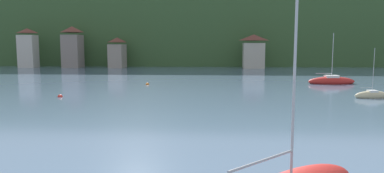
{
  "coord_description": "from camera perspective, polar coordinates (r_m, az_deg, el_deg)",
  "views": [
    {
      "loc": [
        1.82,
        16.16,
        6.03
      ],
      "look_at": [
        0.0,
        45.31,
        2.61
      ],
      "focal_mm": 32.69,
      "sensor_mm": 36.0,
      "label": 1
    }
  ],
  "objects": [
    {
      "name": "wooded_hillside",
      "position": [
        139.91,
        11.52,
        7.53
      ],
      "size": [
        352.0,
        68.22,
        35.66
      ],
      "color": "#38562D",
      "rests_on": "ground_plane"
    },
    {
      "name": "mooring_buoy_far",
      "position": [
        44.21,
        -20.72,
        -1.6
      ],
      "size": [
        0.59,
        0.59,
        0.59
      ],
      "primitive_type": "sphere",
      "color": "red",
      "rests_on": "ground_plane"
    },
    {
      "name": "sailboat_far_1",
      "position": [
        45.72,
        27.31,
        -1.3
      ],
      "size": [
        4.33,
        1.94,
        6.06
      ],
      "rotation": [
        0.0,
        0.0,
        0.17
      ],
      "color": "#CCBC8E",
      "rests_on": "ground_plane"
    },
    {
      "name": "mooring_buoy_near",
      "position": [
        54.79,
        -7.28,
        0.3
      ],
      "size": [
        0.58,
        0.58,
        0.58
      ],
      "primitive_type": "sphere",
      "color": "orange",
      "rests_on": "ground_plane"
    },
    {
      "name": "shore_building_westcentral",
      "position": [
        102.48,
        -18.91,
        6.01
      ],
      "size": [
        4.9,
        5.2,
        11.33
      ],
      "color": "gray",
      "rests_on": "ground_plane"
    },
    {
      "name": "shore_building_west",
      "position": [
        107.27,
        -25.2,
        5.62
      ],
      "size": [
        4.67,
        3.89,
        10.8
      ],
      "color": "beige",
      "rests_on": "ground_plane"
    },
    {
      "name": "sailboat_far_2",
      "position": [
        59.95,
        21.8,
        0.8
      ],
      "size": [
        7.55,
        2.89,
        8.44
      ],
      "rotation": [
        0.0,
        0.0,
        0.08
      ],
      "color": "red",
      "rests_on": "ground_plane"
    },
    {
      "name": "shore_building_eastcentral",
      "position": [
        95.16,
        10.01,
        5.57
      ],
      "size": [
        5.77,
        4.77,
        9.02
      ],
      "color": "#BCB29E",
      "rests_on": "ground_plane"
    },
    {
      "name": "shore_building_central",
      "position": [
        98.93,
        -12.09,
        5.36
      ],
      "size": [
        3.98,
        6.26,
        8.29
      ],
      "color": "gray",
      "rests_on": "ground_plane"
    }
  ]
}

